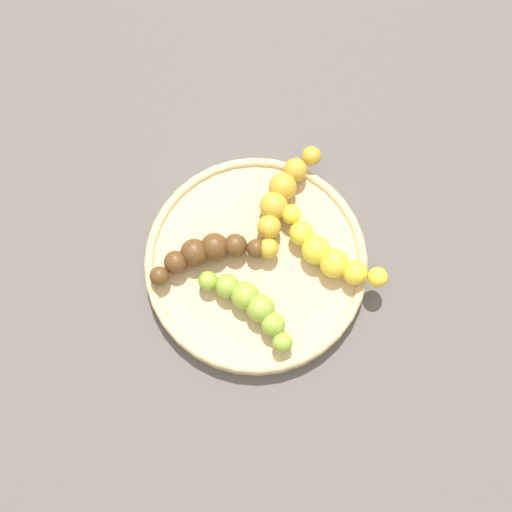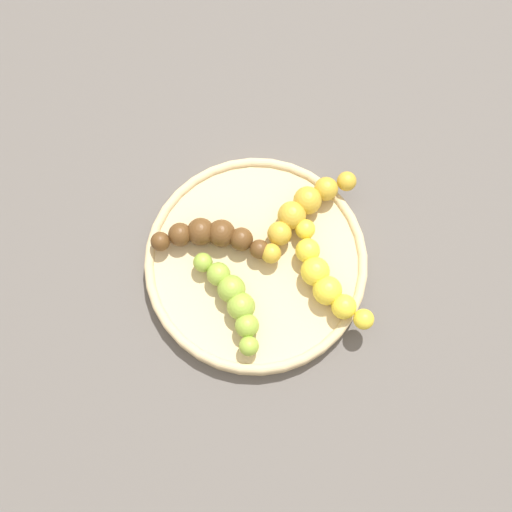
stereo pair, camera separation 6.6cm
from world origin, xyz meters
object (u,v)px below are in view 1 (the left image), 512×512
banana_yellow (327,253)px  banana_spotted (282,198)px  banana_overripe (205,253)px  fruit_bowl (256,263)px  banana_green (250,304)px

banana_yellow → banana_spotted: bearing=-104.7°
banana_overripe → fruit_bowl: bearing=-111.3°
fruit_bowl → banana_overripe: banana_overripe is taller
banana_green → banana_overripe: size_ratio=0.98×
banana_green → banana_spotted: (-0.09, -0.07, 0.00)m
fruit_bowl → banana_overripe: 0.06m
fruit_bowl → banana_yellow: 0.08m
banana_spotted → banana_overripe: banana_spotted is taller
banana_yellow → banana_spotted: (0.00, -0.08, -0.00)m
banana_overripe → banana_green: bearing=-155.7°
banana_green → banana_spotted: bearing=24.0°
banana_green → banana_yellow: (-0.09, 0.00, 0.00)m
banana_yellow → banana_green: bearing=-18.0°
fruit_bowl → banana_green: bearing=48.2°
banana_spotted → fruit_bowl: bearing=91.3°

